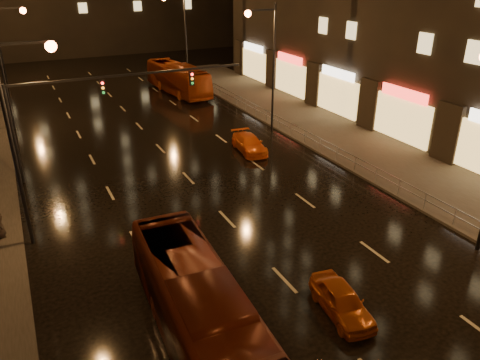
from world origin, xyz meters
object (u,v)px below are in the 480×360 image
object	(u,v)px
taxi_near	(342,301)
taxi_far	(249,144)
bus_curb	(178,78)
bus_red	(200,312)

from	to	relation	value
taxi_near	taxi_far	distance (m)	17.98
bus_curb	taxi_far	xyz separation A→B (m)	(-1.15, -19.03, -0.95)
taxi_far	bus_curb	bearing A→B (deg)	92.57
bus_red	taxi_near	size ratio (longest dim) A/B	3.09
taxi_far	taxi_near	bearing A→B (deg)	-99.55
bus_red	bus_curb	distance (m)	37.38
bus_red	taxi_far	size ratio (longest dim) A/B	2.62
taxi_near	taxi_far	size ratio (longest dim) A/B	0.85
bus_curb	taxi_near	size ratio (longest dim) A/B	3.19
bus_curb	taxi_far	distance (m)	19.09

